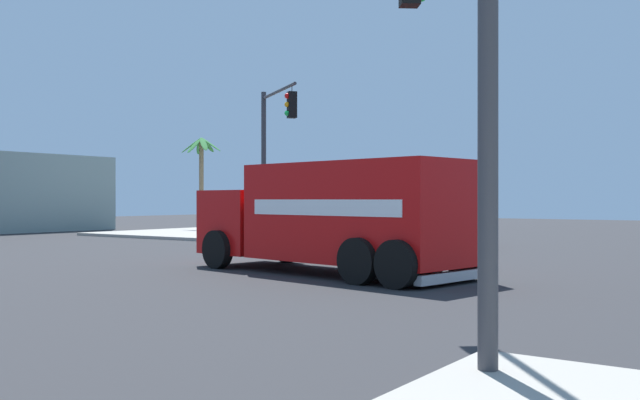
{
  "coord_description": "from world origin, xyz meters",
  "views": [
    {
      "loc": [
        -14.59,
        -10.17,
        1.81
      ],
      "look_at": [
        0.22,
        0.21,
        1.79
      ],
      "focal_mm": 39.56,
      "sensor_mm": 36.0,
      "label": 1
    }
  ],
  "objects_px": {
    "delivery_truck": "(334,216)",
    "vending_machine_red": "(320,214)",
    "traffic_light_secondary": "(272,141)",
    "pickup_maroon": "(416,226)",
    "palm_tree_far": "(201,168)"
  },
  "relations": [
    {
      "from": "traffic_light_secondary",
      "to": "palm_tree_far",
      "type": "height_order",
      "value": "traffic_light_secondary"
    },
    {
      "from": "traffic_light_secondary",
      "to": "vending_machine_red",
      "type": "distance_m",
      "value": 9.62
    },
    {
      "from": "traffic_light_secondary",
      "to": "pickup_maroon",
      "type": "xyz_separation_m",
      "value": [
        3.62,
        -4.4,
        -3.37
      ]
    },
    {
      "from": "delivery_truck",
      "to": "pickup_maroon",
      "type": "distance_m",
      "value": 11.43
    },
    {
      "from": "delivery_truck",
      "to": "traffic_light_secondary",
      "type": "bearing_deg",
      "value": 46.97
    },
    {
      "from": "vending_machine_red",
      "to": "pickup_maroon",
      "type": "bearing_deg",
      "value": -120.86
    },
    {
      "from": "delivery_truck",
      "to": "pickup_maroon",
      "type": "height_order",
      "value": "delivery_truck"
    },
    {
      "from": "traffic_light_secondary",
      "to": "palm_tree_far",
      "type": "xyz_separation_m",
      "value": [
        7.49,
        11.24,
        -0.49
      ]
    },
    {
      "from": "palm_tree_far",
      "to": "traffic_light_secondary",
      "type": "bearing_deg",
      "value": -123.67
    },
    {
      "from": "delivery_truck",
      "to": "vending_machine_red",
      "type": "distance_m",
      "value": 19.37
    },
    {
      "from": "traffic_light_secondary",
      "to": "delivery_truck",
      "type": "bearing_deg",
      "value": -133.03
    },
    {
      "from": "delivery_truck",
      "to": "traffic_light_secondary",
      "type": "xyz_separation_m",
      "value": [
        7.28,
        7.8,
        2.7
      ]
    },
    {
      "from": "traffic_light_secondary",
      "to": "pickup_maroon",
      "type": "distance_m",
      "value": 6.62
    },
    {
      "from": "traffic_light_secondary",
      "to": "vending_machine_red",
      "type": "bearing_deg",
      "value": 23.12
    },
    {
      "from": "delivery_truck",
      "to": "palm_tree_far",
      "type": "distance_m",
      "value": 24.19
    }
  ]
}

